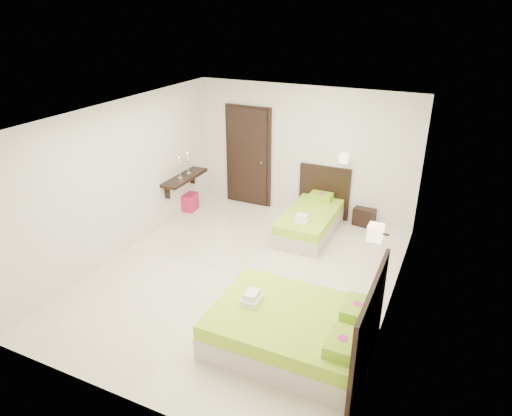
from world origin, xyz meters
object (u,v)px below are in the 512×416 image
at_px(bed_single, 311,219).
at_px(ottoman, 188,202).
at_px(bed_double, 297,329).
at_px(nightstand, 365,216).

bearing_deg(bed_single, ottoman, -177.36).
distance_m(bed_double, ottoman, 4.67).
height_order(nightstand, ottoman, nightstand).
distance_m(bed_double, nightstand, 3.90).
xyz_separation_m(bed_double, ottoman, (-3.56, 3.02, -0.11)).
relative_size(bed_double, nightstand, 4.85).
bearing_deg(bed_single, nightstand, 41.22).
height_order(bed_single, bed_double, bed_double).
xyz_separation_m(bed_single, ottoman, (-2.68, -0.12, -0.08)).
distance_m(bed_single, ottoman, 2.69).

